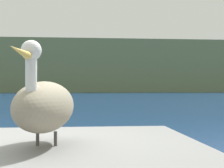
% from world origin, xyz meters
% --- Properties ---
extents(hillside_backdrop, '(140.00, 14.81, 9.41)m').
position_xyz_m(hillside_backdrop, '(0.00, 64.71, 4.71)').
color(hillside_backdrop, '#6B7A51').
rests_on(hillside_backdrop, ground).
extents(pelican, '(0.67, 1.44, 0.90)m').
position_xyz_m(pelican, '(0.39, -0.59, 1.05)').
color(pelican, gray).
rests_on(pelican, pier_dock).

